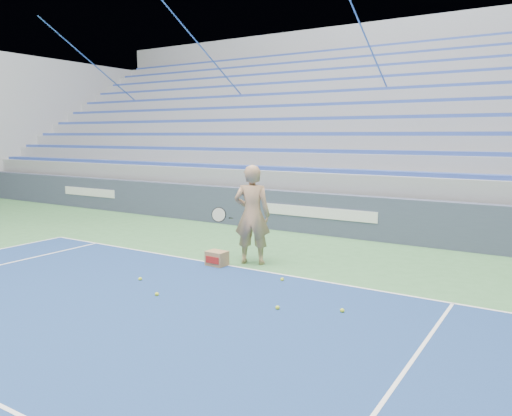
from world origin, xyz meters
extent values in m
cube|color=white|center=(0.00, 11.88, 0.01)|extent=(10.97, 0.05, 0.00)
cube|color=#3B435A|center=(0.00, 15.88, 0.55)|extent=(30.00, 0.30, 1.10)
cube|color=white|center=(-9.00, 15.72, 0.60)|extent=(2.60, 0.02, 0.28)
cube|color=white|center=(0.00, 15.72, 0.60)|extent=(3.20, 0.02, 0.28)
cube|color=gray|center=(0.00, 20.43, 0.55)|extent=(30.00, 8.50, 1.10)
cube|color=gray|center=(0.00, 20.43, 1.35)|extent=(30.00, 8.50, 0.50)
cube|color=#2C46A1|center=(0.00, 16.56, 1.66)|extent=(29.60, 0.42, 0.11)
cube|color=gray|center=(0.00, 20.86, 1.85)|extent=(30.00, 7.65, 0.50)
cube|color=#2C46A1|center=(0.00, 17.41, 2.16)|extent=(29.60, 0.42, 0.11)
cube|color=gray|center=(0.00, 21.28, 2.35)|extent=(30.00, 6.80, 0.50)
cube|color=#2C46A1|center=(0.00, 18.26, 2.66)|extent=(29.60, 0.42, 0.11)
cube|color=gray|center=(0.00, 21.71, 2.85)|extent=(30.00, 5.95, 0.50)
cube|color=#2C46A1|center=(0.00, 19.11, 3.16)|extent=(29.60, 0.42, 0.11)
cube|color=gray|center=(0.00, 22.13, 3.35)|extent=(30.00, 5.10, 0.50)
cube|color=#2C46A1|center=(0.00, 19.96, 3.66)|extent=(29.60, 0.42, 0.11)
cube|color=gray|center=(0.00, 22.56, 3.85)|extent=(30.00, 4.25, 0.50)
cube|color=#2C46A1|center=(0.00, 20.81, 4.15)|extent=(29.60, 0.42, 0.11)
cube|color=gray|center=(0.00, 22.98, 4.35)|extent=(30.00, 3.40, 0.50)
cube|color=#2C46A1|center=(0.00, 21.66, 4.65)|extent=(29.60, 0.42, 0.11)
cube|color=gray|center=(0.00, 23.41, 4.85)|extent=(30.00, 2.55, 0.50)
cube|color=#2C46A1|center=(0.00, 22.51, 5.15)|extent=(29.60, 0.42, 0.11)
cube|color=gray|center=(0.00, 23.84, 5.35)|extent=(30.00, 1.70, 0.50)
cube|color=#2C46A1|center=(0.00, 23.36, 5.65)|extent=(29.60, 0.42, 0.11)
cube|color=gray|center=(0.00, 24.26, 5.85)|extent=(30.00, 0.85, 0.50)
cube|color=#2C46A1|center=(0.00, 24.21, 6.15)|extent=(29.60, 0.42, 0.11)
cube|color=gray|center=(-15.15, 20.43, 3.05)|extent=(0.30, 8.80, 6.10)
cube|color=gray|center=(0.00, 24.98, 3.65)|extent=(31.00, 0.40, 7.30)
cylinder|color=#305CAA|center=(-12.00, 20.43, 4.60)|extent=(0.05, 8.53, 5.04)
cylinder|color=#305CAA|center=(-6.00, 20.43, 4.60)|extent=(0.05, 8.53, 5.04)
cylinder|color=#305CAA|center=(0.00, 20.43, 4.60)|extent=(0.05, 8.53, 5.04)
imported|color=tan|center=(0.11, 12.33, 1.02)|extent=(0.86, 0.72, 2.03)
cylinder|color=black|center=(-0.24, 12.08, 0.95)|extent=(0.12, 0.27, 0.08)
cylinder|color=beige|center=(-0.34, 11.80, 1.05)|extent=(0.29, 0.16, 0.28)
torus|color=black|center=(-0.34, 11.80, 1.05)|extent=(0.31, 0.18, 0.30)
cube|color=#9A764A|center=(-0.39, 11.78, 0.15)|extent=(0.41, 0.32, 0.30)
cube|color=#B21E19|center=(-0.39, 11.63, 0.15)|extent=(0.32, 0.02, 0.14)
sphere|color=#C7E22E|center=(1.25, 11.54, 0.03)|extent=(0.07, 0.07, 0.07)
sphere|color=#C7E22E|center=(1.92, 10.19, 0.03)|extent=(0.07, 0.07, 0.07)
sphere|color=#C7E22E|center=(-0.94, 10.19, 0.03)|extent=(0.07, 0.07, 0.07)
sphere|color=#C7E22E|center=(-0.07, 9.71, 0.03)|extent=(0.07, 0.07, 0.07)
sphere|color=#C7E22E|center=(2.80, 10.60, 0.03)|extent=(0.07, 0.07, 0.07)
camera|label=1|loc=(5.49, 3.90, 2.61)|focal=35.00mm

